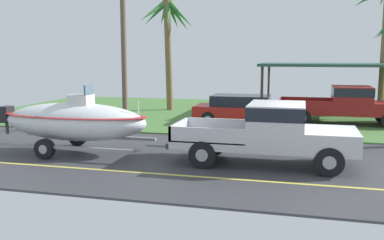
% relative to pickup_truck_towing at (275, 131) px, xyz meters
% --- Properties ---
extents(ground, '(36.00, 22.00, 0.11)m').
position_rel_pickup_truck_towing_xyz_m(ground, '(1.45, 8.36, -1.04)').
color(ground, '#38383D').
extents(pickup_truck_towing, '(5.55, 2.07, 1.84)m').
position_rel_pickup_truck_towing_xyz_m(pickup_truck_towing, '(0.00, 0.00, 0.00)').
color(pickup_truck_towing, silver).
rests_on(pickup_truck_towing, ground).
extents(boat_on_trailer, '(6.21, 2.30, 2.29)m').
position_rel_pickup_truck_towing_xyz_m(boat_on_trailer, '(-6.59, -0.00, 0.04)').
color(boat_on_trailer, gray).
rests_on(boat_on_trailer, ground).
extents(parked_pickup_background, '(5.95, 1.97, 1.82)m').
position_rel_pickup_truck_towing_xyz_m(parked_pickup_background, '(2.91, 8.40, -0.01)').
color(parked_pickup_background, maroon).
rests_on(parked_pickup_background, ground).
extents(parked_sedan_near, '(4.79, 1.89, 1.38)m').
position_rel_pickup_truck_towing_xyz_m(parked_sedan_near, '(-1.90, 7.46, -0.35)').
color(parked_sedan_near, '#B21E19').
rests_on(parked_sedan_near, ground).
extents(carport_awning, '(7.10, 4.93, 2.82)m').
position_rel_pickup_truck_towing_xyz_m(carport_awning, '(2.01, 11.72, 1.66)').
color(carport_awning, '#4C4238').
rests_on(carport_awning, ground).
extents(palm_tree_near_right, '(2.95, 3.07, 6.61)m').
position_rel_pickup_truck_towing_xyz_m(palm_tree_near_right, '(-6.85, 11.32, 4.01)').
color(palm_tree_near_right, brown).
rests_on(palm_tree_near_right, ground).
extents(utility_pole, '(0.24, 1.80, 7.10)m').
position_rel_pickup_truck_towing_xyz_m(utility_pole, '(-6.96, 5.13, 2.67)').
color(utility_pole, brown).
rests_on(utility_pole, ground).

